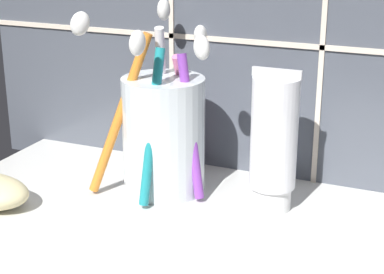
# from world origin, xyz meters

# --- Properties ---
(sink_counter) EXTENTS (0.63, 0.34, 0.02)m
(sink_counter) POSITION_xyz_m (0.00, 0.00, 0.01)
(sink_counter) COLOR silver
(sink_counter) RESTS_ON ground
(toothbrush_cup) EXTENTS (0.13, 0.15, 0.18)m
(toothbrush_cup) POSITION_xyz_m (-0.12, 0.09, 0.08)
(toothbrush_cup) COLOR silver
(toothbrush_cup) RESTS_ON sink_counter
(toothpaste_tube) EXTENTS (0.04, 0.04, 0.13)m
(toothpaste_tube) POSITION_xyz_m (-0.01, 0.09, 0.09)
(toothpaste_tube) COLOR white
(toothpaste_tube) RESTS_ON sink_counter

